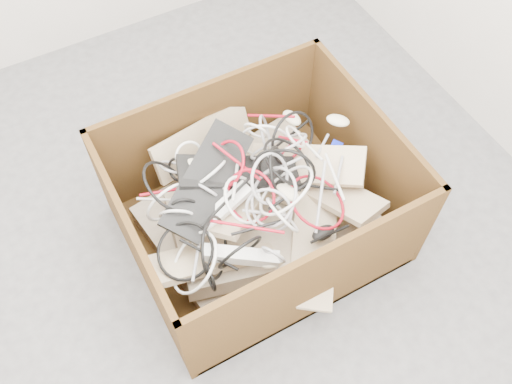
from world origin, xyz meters
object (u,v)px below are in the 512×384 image
cardboard_box (255,217)px  vga_plug (336,146)px  power_strip_right (241,256)px  power_strip_left (218,213)px

cardboard_box → vga_plug: (0.41, 0.03, 0.20)m
power_strip_right → vga_plug: size_ratio=6.28×
cardboard_box → power_strip_left: cardboard_box is taller
power_strip_left → vga_plug: size_ratio=6.76×
vga_plug → cardboard_box: bearing=-122.3°
vga_plug → power_strip_right: bearing=-103.2°
cardboard_box → power_strip_left: size_ratio=3.53×
cardboard_box → power_strip_left: bearing=-168.1°
power_strip_right → cardboard_box: bearing=81.0°
power_strip_left → vga_plug: bearing=-4.9°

